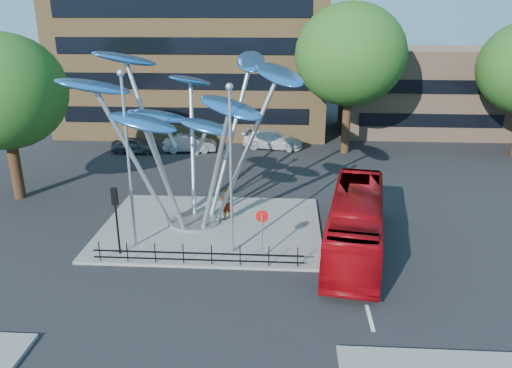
# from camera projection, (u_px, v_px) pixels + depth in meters

# --- Properties ---
(ground) EXTENTS (120.00, 120.00, 0.00)m
(ground) POSITION_uv_depth(u_px,v_px,m) (214.00, 286.00, 21.95)
(ground) COLOR black
(ground) RESTS_ON ground
(traffic_island) EXTENTS (12.00, 9.00, 0.15)m
(traffic_island) POSITION_uv_depth(u_px,v_px,m) (211.00, 227.00, 27.63)
(traffic_island) COLOR slate
(traffic_island) RESTS_ON ground
(low_building_near) EXTENTS (15.00, 8.00, 8.00)m
(low_building_near) POSITION_uv_depth(u_px,v_px,m) (422.00, 91.00, 47.91)
(low_building_near) COLOR #A27B5F
(low_building_near) RESTS_ON ground
(tree_right) EXTENTS (8.80, 8.80, 12.11)m
(tree_right) POSITION_uv_depth(u_px,v_px,m) (350.00, 55.00, 39.50)
(tree_right) COLOR black
(tree_right) RESTS_ON ground
(tree_left) EXTENTS (7.60, 7.60, 10.32)m
(tree_left) POSITION_uv_depth(u_px,v_px,m) (3.00, 92.00, 29.91)
(tree_left) COLOR black
(tree_left) RESTS_ON ground
(leaf_sculpture) EXTENTS (12.72, 9.54, 9.51)m
(leaf_sculpture) POSITION_uv_depth(u_px,v_px,m) (189.00, 103.00, 26.06)
(leaf_sculpture) COLOR #9EA0A5
(leaf_sculpture) RESTS_ON traffic_island
(street_lamp_left) EXTENTS (0.36, 0.36, 8.80)m
(street_lamp_left) POSITION_uv_depth(u_px,v_px,m) (127.00, 146.00, 23.72)
(street_lamp_left) COLOR #9EA0A5
(street_lamp_left) RESTS_ON traffic_island
(street_lamp_right) EXTENTS (0.36, 0.36, 8.30)m
(street_lamp_right) POSITION_uv_depth(u_px,v_px,m) (231.00, 156.00, 23.04)
(street_lamp_right) COLOR #9EA0A5
(street_lamp_right) RESTS_ON traffic_island
(traffic_light_island) EXTENTS (0.28, 0.18, 3.42)m
(traffic_light_island) POSITION_uv_depth(u_px,v_px,m) (116.00, 207.00, 23.72)
(traffic_light_island) COLOR black
(traffic_light_island) RESTS_ON traffic_island
(no_entry_sign_island) EXTENTS (0.60, 0.10, 2.45)m
(no_entry_sign_island) POSITION_uv_depth(u_px,v_px,m) (262.00, 226.00, 23.60)
(no_entry_sign_island) COLOR #9EA0A5
(no_entry_sign_island) RESTS_ON traffic_island
(pedestrian_railing_front) EXTENTS (10.00, 0.06, 1.00)m
(pedestrian_railing_front) POSITION_uv_depth(u_px,v_px,m) (198.00, 256.00, 23.43)
(pedestrian_railing_front) COLOR black
(pedestrian_railing_front) RESTS_ON traffic_island
(red_bus) EXTENTS (4.21, 10.81, 2.94)m
(red_bus) POSITION_uv_depth(u_px,v_px,m) (356.00, 223.00, 24.81)
(red_bus) COLOR #95060D
(red_bus) RESTS_ON ground
(pedestrian) EXTENTS (0.83, 0.73, 1.91)m
(pedestrian) POSITION_uv_depth(u_px,v_px,m) (227.00, 204.00, 28.12)
(pedestrian) COLOR gray
(pedestrian) RESTS_ON traffic_island
(parked_car_left) EXTENTS (4.04, 1.84, 1.34)m
(parked_car_left) POSITION_uv_depth(u_px,v_px,m) (135.00, 145.00, 41.82)
(parked_car_left) COLOR #44464C
(parked_car_left) RESTS_ON ground
(parked_car_mid) EXTENTS (4.54, 1.98, 1.45)m
(parked_car_mid) POSITION_uv_depth(u_px,v_px,m) (190.00, 143.00, 42.16)
(parked_car_mid) COLOR #9C9DA3
(parked_car_mid) RESTS_ON ground
(parked_car_right) EXTENTS (5.42, 2.85, 1.50)m
(parked_car_right) POSITION_uv_depth(u_px,v_px,m) (273.00, 140.00, 43.23)
(parked_car_right) COLOR silver
(parked_car_right) RESTS_ON ground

